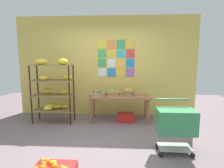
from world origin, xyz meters
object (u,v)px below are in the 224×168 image
object	(u,v)px
display_table	(119,99)
shopping_cart	(176,123)
fruit_basket_back_left	(128,92)
produce_crate_under_table	(126,117)
fruit_basket_left	(97,94)
fruit_basket_right	(112,92)
banana_shelf_unit	(54,88)

from	to	relation	value
display_table	shopping_cart	world-z (taller)	shopping_cart
display_table	fruit_basket_back_left	size ratio (longest dim) A/B	4.69
produce_crate_under_table	fruit_basket_back_left	bearing A→B (deg)	51.54
fruit_basket_left	fruit_basket_back_left	bearing A→B (deg)	12.43
fruit_basket_right	produce_crate_under_table	xyz separation A→B (m)	(0.35, -0.11, -0.62)
fruit_basket_right	fruit_basket_back_left	xyz separation A→B (m)	(0.42, -0.02, 0.02)
fruit_basket_left	produce_crate_under_table	world-z (taller)	fruit_basket_left
banana_shelf_unit	shopping_cart	world-z (taller)	banana_shelf_unit
fruit_basket_left	produce_crate_under_table	xyz separation A→B (m)	(0.71, 0.09, -0.62)
display_table	shopping_cart	xyz separation A→B (m)	(0.94, -1.48, -0.05)
display_table	fruit_basket_right	world-z (taller)	fruit_basket_right
banana_shelf_unit	shopping_cart	size ratio (longest dim) A/B	1.79
produce_crate_under_table	shopping_cart	size ratio (longest dim) A/B	0.48
display_table	shopping_cart	bearing A→B (deg)	-57.77
banana_shelf_unit	produce_crate_under_table	distance (m)	1.95
display_table	fruit_basket_right	distance (m)	0.26
fruit_basket_right	fruit_basket_left	xyz separation A→B (m)	(-0.36, -0.20, 0.00)
display_table	produce_crate_under_table	bearing A→B (deg)	-2.87
produce_crate_under_table	shopping_cart	world-z (taller)	shopping_cart
banana_shelf_unit	fruit_basket_left	distance (m)	1.09
fruit_basket_right	fruit_basket_back_left	distance (m)	0.42
banana_shelf_unit	fruit_basket_right	distance (m)	1.46
produce_crate_under_table	shopping_cart	bearing A→B (deg)	-62.31
shopping_cart	fruit_basket_left	bearing A→B (deg)	125.58
banana_shelf_unit	fruit_basket_right	size ratio (longest dim) A/B	4.22
display_table	fruit_basket_right	bearing A→B (deg)	152.27
display_table	produce_crate_under_table	distance (m)	0.51
fruit_basket_right	fruit_basket_back_left	world-z (taller)	fruit_basket_back_left
banana_shelf_unit	display_table	distance (m)	1.66
banana_shelf_unit	display_table	world-z (taller)	banana_shelf_unit
banana_shelf_unit	fruit_basket_left	world-z (taller)	banana_shelf_unit
produce_crate_under_table	banana_shelf_unit	bearing A→B (deg)	-175.39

